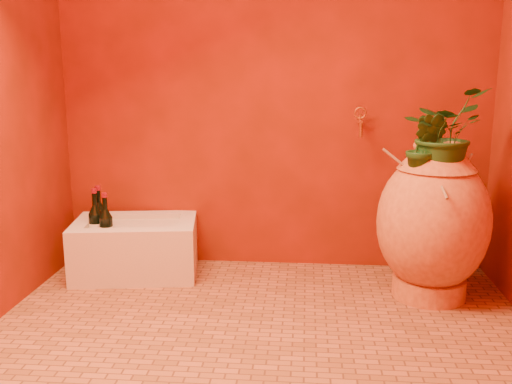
# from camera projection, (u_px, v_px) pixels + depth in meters

# --- Properties ---
(floor) EXTENTS (2.50, 2.50, 0.00)m
(floor) POSITION_uv_depth(u_px,v_px,m) (258.00, 336.00, 2.54)
(floor) COLOR #985532
(floor) RESTS_ON ground
(wall_back) EXTENTS (2.50, 0.02, 2.50)m
(wall_back) POSITION_uv_depth(u_px,v_px,m) (273.00, 54.00, 3.25)
(wall_back) COLOR #5E1A05
(wall_back) RESTS_ON ground
(amphora) EXTENTS (0.69, 0.69, 0.82)m
(amphora) POSITION_uv_depth(u_px,v_px,m) (433.00, 221.00, 2.91)
(amphora) COLOR #CC7A39
(amphora) RESTS_ON floor
(stone_basin) EXTENTS (0.75, 0.57, 0.32)m
(stone_basin) POSITION_uv_depth(u_px,v_px,m) (136.00, 248.00, 3.30)
(stone_basin) COLOR beige
(stone_basin) RESTS_ON floor
(wine_bottle_a) EXTENTS (0.08, 0.08, 0.32)m
(wine_bottle_a) POSITION_uv_depth(u_px,v_px,m) (106.00, 229.00, 3.19)
(wine_bottle_a) COLOR black
(wine_bottle_a) RESTS_ON stone_basin
(wine_bottle_b) EXTENTS (0.08, 0.08, 0.34)m
(wine_bottle_b) POSITION_uv_depth(u_px,v_px,m) (100.00, 222.00, 3.30)
(wine_bottle_b) COLOR black
(wine_bottle_b) RESTS_ON stone_basin
(wine_bottle_c) EXTENTS (0.08, 0.08, 0.33)m
(wine_bottle_c) POSITION_uv_depth(u_px,v_px,m) (96.00, 225.00, 3.25)
(wine_bottle_c) COLOR black
(wine_bottle_c) RESTS_ON stone_basin
(wall_tap) EXTENTS (0.07, 0.15, 0.16)m
(wall_tap) POSITION_uv_depth(u_px,v_px,m) (360.00, 120.00, 3.21)
(wall_tap) COLOR #B57029
(wall_tap) RESTS_ON wall_back
(plant_main) EXTENTS (0.52, 0.52, 0.44)m
(plant_main) POSITION_uv_depth(u_px,v_px,m) (443.00, 133.00, 2.80)
(plant_main) COLOR #184319
(plant_main) RESTS_ON amphora
(plant_side) EXTENTS (0.23, 0.21, 0.34)m
(plant_side) POSITION_uv_depth(u_px,v_px,m) (425.00, 147.00, 2.76)
(plant_side) COLOR #184319
(plant_side) RESTS_ON amphora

